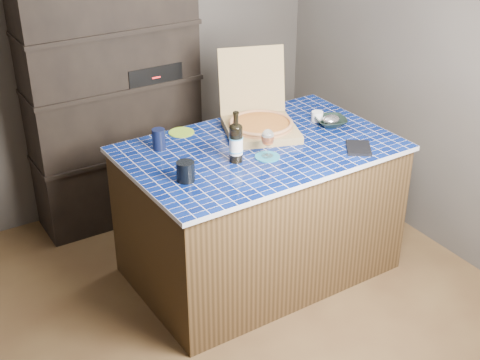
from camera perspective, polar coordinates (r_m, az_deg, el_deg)
room at (r=3.43m, az=-1.65°, el=3.92°), size 3.50×3.50×3.50m
shelving_unit at (r=4.85m, az=-10.70°, el=6.49°), size 1.20×0.41×1.80m
kitchen_island at (r=4.31m, az=1.65°, el=-2.58°), size 1.68×1.09×0.91m
pizza_box at (r=4.27m, az=1.71°, el=5.00°), size 0.59×0.65×0.48m
mead_bottle at (r=3.86m, az=-0.35°, el=3.25°), size 0.08×0.08×0.31m
teal_trivet at (r=3.96m, az=2.35°, el=2.00°), size 0.15×0.15×0.01m
wine_glass at (r=3.91m, az=2.39°, el=3.59°), size 0.08×0.08×0.17m
tumbler at (r=3.69m, az=-4.66°, el=0.74°), size 0.10×0.10×0.11m
dvd_case at (r=4.12m, az=10.09°, el=2.71°), size 0.23×0.25×0.02m
bowl at (r=4.42m, az=7.76°, el=4.95°), size 0.25×0.25×0.05m
foil_contents at (r=4.42m, az=7.78°, el=5.14°), size 0.12×0.10×0.06m
white_jar at (r=4.47m, az=6.61°, el=5.42°), size 0.08×0.08×0.07m
navy_cup at (r=4.07m, az=-6.95°, el=3.49°), size 0.08×0.08×0.13m
green_trivet at (r=4.30m, az=-5.02°, el=4.07°), size 0.16×0.16×0.01m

